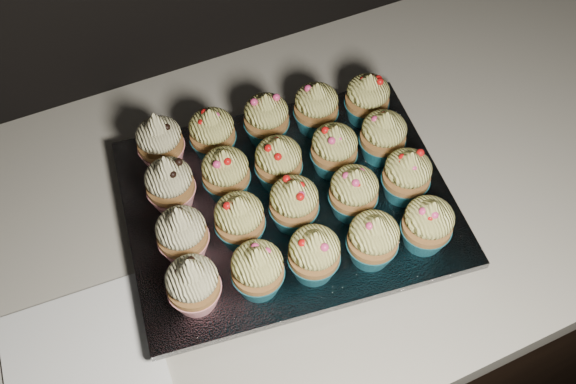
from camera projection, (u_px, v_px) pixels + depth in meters
name	position (u px, v px, depth m)	size (l,w,h in m)	color
cabinet	(315.00, 320.00, 1.29)	(2.40, 0.60, 0.86)	black
worktop	(326.00, 188.00, 0.92)	(2.44, 0.64, 0.04)	beige
napkin	(84.00, 360.00, 0.75)	(0.18, 0.18, 0.00)	white
baking_tray	(288.00, 209.00, 0.86)	(0.39, 0.30, 0.02)	black
foil_lining	(288.00, 202.00, 0.85)	(0.42, 0.33, 0.01)	silver
cupcake_0	(193.00, 283.00, 0.73)	(0.06, 0.06, 0.10)	red
cupcake_1	(258.00, 269.00, 0.74)	(0.06, 0.06, 0.08)	#196375
cupcake_2	(314.00, 254.00, 0.75)	(0.06, 0.06, 0.08)	#196375
cupcake_3	(373.00, 239.00, 0.76)	(0.06, 0.06, 0.08)	#196375
cupcake_4	(427.00, 224.00, 0.77)	(0.06, 0.06, 0.08)	#196375
cupcake_5	(182.00, 233.00, 0.76)	(0.06, 0.06, 0.10)	red
cupcake_6	(240.00, 220.00, 0.78)	(0.06, 0.06, 0.08)	#196375
cupcake_7	(294.00, 203.00, 0.79)	(0.06, 0.06, 0.08)	#196375
cupcake_8	(354.00, 192.00, 0.80)	(0.06, 0.06, 0.08)	#196375
cupcake_9	(407.00, 175.00, 0.82)	(0.06, 0.06, 0.08)	#196375
cupcake_10	(170.00, 184.00, 0.81)	(0.06, 0.06, 0.10)	red
cupcake_11	(226.00, 173.00, 0.82)	(0.06, 0.06, 0.08)	#196375
cupcake_12	(278.00, 162.00, 0.83)	(0.06, 0.06, 0.08)	#196375
cupcake_13	(334.00, 149.00, 0.84)	(0.06, 0.06, 0.08)	#196375
cupcake_14	(383.00, 136.00, 0.86)	(0.06, 0.06, 0.08)	#196375
cupcake_15	(160.00, 141.00, 0.85)	(0.06, 0.06, 0.10)	red
cupcake_16	(212.00, 133.00, 0.86)	(0.06, 0.06, 0.08)	#196375
cupcake_17	(266.00, 118.00, 0.88)	(0.06, 0.06, 0.08)	#196375
cupcake_18	(316.00, 108.00, 0.89)	(0.06, 0.06, 0.08)	#196375
cupcake_19	(367.00, 99.00, 0.90)	(0.06, 0.06, 0.08)	#196375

